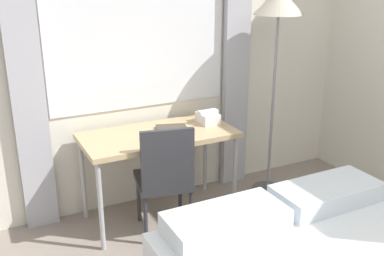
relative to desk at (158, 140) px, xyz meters
The scene contains 6 objects.
wall_back_with_window 0.79m from the desk, 69.36° to the left, with size 4.66×0.13×2.70m.
desk is the anchor object (origin of this frame).
desk_chair 0.32m from the desk, 103.47° to the right, with size 0.47×0.47×0.89m.
standing_lamp 1.38m from the desk, ahead, with size 0.41×0.41×1.78m.
telephone 0.47m from the desk, ahead, with size 0.17×0.18×0.11m.
book 0.14m from the desk, ahead, with size 0.29×0.26×0.02m.
Camera 1 is at (-1.39, -0.77, 1.91)m, focal length 42.00 mm.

